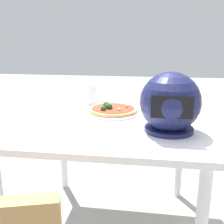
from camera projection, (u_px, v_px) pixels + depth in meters
name	position (u px, v px, depth m)	size (l,w,h in m)	color
dining_table	(111.00, 132.00, 1.50)	(0.98, 1.00, 0.71)	white
pizza_plate	(113.00, 112.00, 1.56)	(0.31, 0.31, 0.01)	white
pizza	(113.00, 109.00, 1.55)	(0.28, 0.28, 0.05)	tan
motorcycle_helmet	(170.00, 103.00, 1.23)	(0.27, 0.27, 0.27)	#191E4C
drinking_glass	(92.00, 95.00, 1.77)	(0.07, 0.07, 0.12)	silver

